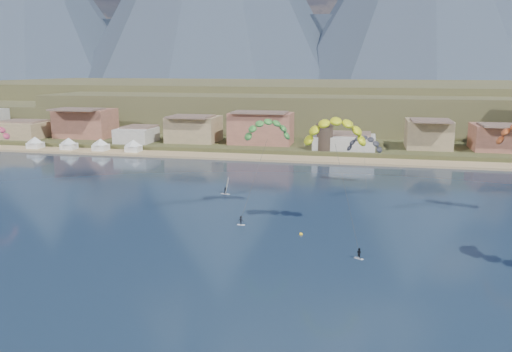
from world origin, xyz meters
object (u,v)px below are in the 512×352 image
Objects in this scene: windsurfer at (226,189)px; buoy at (301,234)px; watchtower at (325,137)px; kitesurfer_yellow at (336,127)px; kitesurfer_green at (267,127)px.

buoy is at bearing -51.28° from windsurfer.
kitesurfer_yellow is at bearing -84.15° from watchtower.
buoy is (-5.10, -3.69, -18.15)m from kitesurfer_yellow.
kitesurfer_green is at bearing 144.02° from kitesurfer_yellow.
windsurfer is (-25.53, 21.79, -17.06)m from kitesurfer_yellow.
buoy is at bearing -87.96° from watchtower.
windsurfer is 6.18× the size of buoy.
watchtower is at bearing 92.04° from buoy.
kitesurfer_yellow is 1.13× the size of kitesurfer_green.
kitesurfer_green reaches higher than watchtower.
kitesurfer_yellow is 37.57× the size of buoy.
kitesurfer_yellow is 17.02m from kitesurfer_green.
watchtower is 79.57m from kitesurfer_yellow.
kitesurfer_green is 23.31m from buoy.
watchtower is 14.14× the size of buoy.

